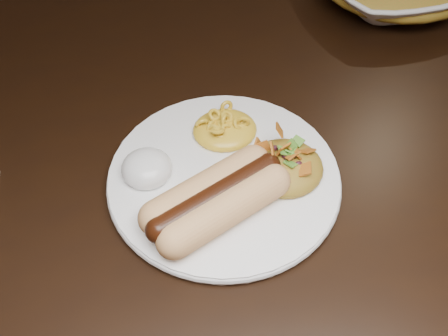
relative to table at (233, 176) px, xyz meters
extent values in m
cube|color=black|center=(0.00, 0.00, 0.07)|extent=(1.60, 0.90, 0.04)
cylinder|color=white|center=(-0.03, -0.08, 0.10)|extent=(0.30, 0.30, 0.01)
cylinder|color=tan|center=(-0.04, -0.14, 0.12)|extent=(0.12, 0.08, 0.03)
cylinder|color=tan|center=(-0.04, -0.11, 0.12)|extent=(0.12, 0.08, 0.03)
cylinder|color=#481C0C|center=(-0.04, -0.12, 0.13)|extent=(0.13, 0.08, 0.03)
ellipsoid|color=yellow|center=(-0.01, -0.02, 0.12)|extent=(0.08, 0.07, 0.03)
ellipsoid|color=white|center=(-0.10, -0.06, 0.12)|extent=(0.07, 0.07, 0.03)
ellipsoid|color=#CD541B|center=(0.04, -0.09, 0.12)|extent=(0.08, 0.08, 0.03)
camera|label=1|loc=(-0.09, -0.42, 0.53)|focal=42.00mm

